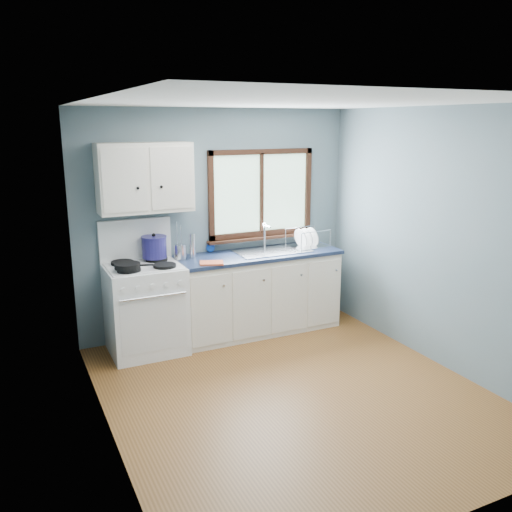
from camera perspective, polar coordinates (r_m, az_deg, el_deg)
name	(u,v)px	position (r m, az deg, el deg)	size (l,w,h in m)	color
floor	(294,393)	(5.00, 4.05, -14.22)	(3.20, 3.60, 0.02)	brown
ceiling	(300,101)	(4.42, 4.63, 15.99)	(3.20, 3.60, 0.02)	white
wall_back	(217,222)	(6.15, -4.09, 3.60)	(3.20, 0.02, 2.50)	slate
wall_front	(462,329)	(3.18, 20.83, -7.22)	(3.20, 0.02, 2.50)	slate
wall_left	(101,280)	(4.02, -16.04, -2.47)	(0.02, 3.60, 2.50)	slate
wall_right	(442,239)	(5.51, 19.02, 1.67)	(0.02, 3.60, 2.50)	slate
gas_range	(145,306)	(5.75, -11.58, -5.18)	(0.76, 0.69, 1.36)	white
base_cabinets	(258,296)	(6.21, 0.19, -4.26)	(1.85, 0.60, 0.88)	silver
countertop	(258,255)	(6.07, 0.20, 0.13)	(1.89, 0.64, 0.04)	#141F36
sink	(272,257)	(6.16, 1.70, -0.06)	(0.84, 0.46, 0.44)	silver
window	(261,200)	(6.29, 0.57, 5.95)	(1.36, 0.10, 1.03)	#9EC6A8
upper_cabinets	(145,178)	(5.64, -11.62, 8.07)	(0.95, 0.35, 0.70)	silver
skillet	(128,266)	(5.42, -13.36, -1.01)	(0.40, 0.31, 0.05)	black
stockpot	(154,247)	(5.77, -10.67, 0.97)	(0.29, 0.29, 0.26)	navy
utensil_crock	(180,252)	(5.83, -7.97, 0.46)	(0.16, 0.16, 0.41)	silver
thermos	(192,246)	(5.84, -6.72, 1.05)	(0.06, 0.06, 0.27)	silver
soap_bottle	(210,242)	(6.09, -4.85, 1.52)	(0.10, 0.10, 0.25)	#103EA9
dish_towel	(212,263)	(5.63, -4.69, -0.73)	(0.24, 0.18, 0.02)	#BF4E2D
dish_rack	(307,242)	(6.38, 5.40, 1.48)	(0.47, 0.38, 0.23)	silver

